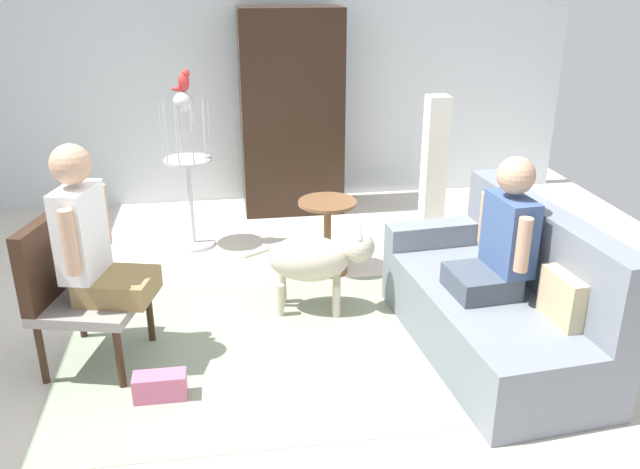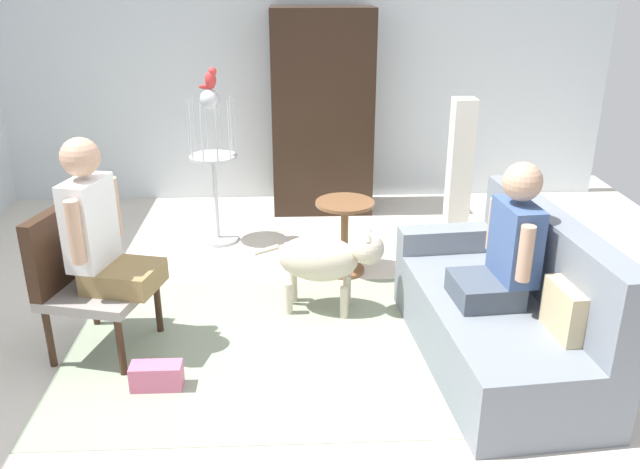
# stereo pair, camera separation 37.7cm
# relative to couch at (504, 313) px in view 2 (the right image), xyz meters

# --- Properties ---
(ground_plane) EXTENTS (7.00, 7.00, 0.00)m
(ground_plane) POSITION_rel_couch_xyz_m (-1.24, 0.26, -0.31)
(ground_plane) COLOR beige
(back_wall) EXTENTS (6.36, 0.12, 2.75)m
(back_wall) POSITION_rel_couch_xyz_m (-1.24, 3.23, 1.06)
(back_wall) COLOR silver
(back_wall) RESTS_ON ground
(area_rug) EXTENTS (2.84, 1.87, 0.01)m
(area_rug) POSITION_rel_couch_xyz_m (-1.27, 0.19, -0.31)
(area_rug) COLOR gray
(area_rug) RESTS_ON ground
(couch) EXTENTS (0.95, 1.76, 0.92)m
(couch) POSITION_rel_couch_xyz_m (0.00, 0.00, 0.00)
(couch) COLOR slate
(couch) RESTS_ON ground
(armchair) EXTENTS (0.69, 0.73, 0.92)m
(armchair) POSITION_rel_couch_xyz_m (-2.55, 0.26, 0.22)
(armchair) COLOR #382316
(armchair) RESTS_ON ground
(person_on_couch) EXTENTS (0.46, 0.52, 0.83)m
(person_on_couch) POSITION_rel_couch_xyz_m (-0.04, -0.02, 0.45)
(person_on_couch) COLOR #454F5C
(person_on_armchair) EXTENTS (0.55, 0.50, 0.91)m
(person_on_armchair) POSITION_rel_couch_xyz_m (-2.40, 0.22, 0.50)
(person_on_armchair) COLOR olive
(round_end_table) EXTENTS (0.45, 0.45, 0.59)m
(round_end_table) POSITION_rel_couch_xyz_m (-0.86, 1.29, 0.03)
(round_end_table) COLOR brown
(round_end_table) RESTS_ON ground
(dog) EXTENTS (0.89, 0.42, 0.62)m
(dog) POSITION_rel_couch_xyz_m (-1.04, 0.67, 0.08)
(dog) COLOR beige
(dog) RESTS_ON ground
(bird_cage_stand) EXTENTS (0.40, 0.40, 1.33)m
(bird_cage_stand) POSITION_rel_couch_xyz_m (-1.92, 1.98, 0.36)
(bird_cage_stand) COLOR silver
(bird_cage_stand) RESTS_ON ground
(parrot) EXTENTS (0.17, 0.10, 0.17)m
(parrot) POSITION_rel_couch_xyz_m (-1.90, 1.98, 1.09)
(parrot) COLOR red
(parrot) RESTS_ON bird_cage_stand
(column_lamp) EXTENTS (0.20, 0.20, 1.28)m
(column_lamp) POSITION_rel_couch_xyz_m (0.12, 1.74, 0.32)
(column_lamp) COLOR #4C4742
(column_lamp) RESTS_ON ground
(armoire_cabinet) EXTENTS (0.95, 0.56, 1.92)m
(armoire_cabinet) POSITION_rel_couch_xyz_m (-0.96, 2.82, 0.65)
(armoire_cabinet) COLOR black
(armoire_cabinet) RESTS_ON ground
(handbag) EXTENTS (0.29, 0.13, 0.15)m
(handbag) POSITION_rel_couch_xyz_m (-2.05, -0.22, -0.24)
(handbag) COLOR #D8668C
(handbag) RESTS_ON ground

